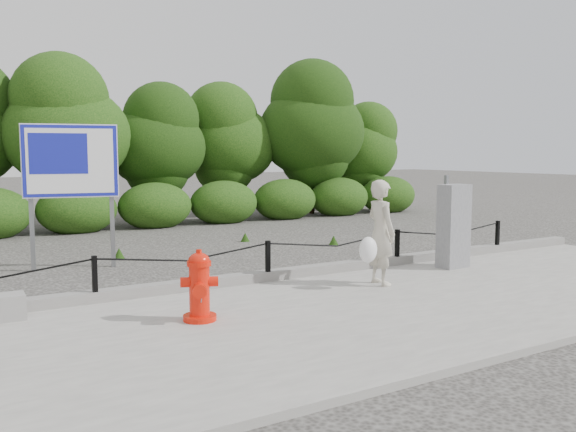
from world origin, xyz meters
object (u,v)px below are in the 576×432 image
Objects in this scene: fire_hydrant at (199,287)px; advertising_sign at (70,168)px; pedestrian at (380,233)px; utility_cabinet at (453,226)px.

advertising_sign is at bearing 118.80° from fire_hydrant.
fire_hydrant is at bearing -71.68° from advertising_sign.
advertising_sign is at bearing 46.48° from pedestrian.
pedestrian is at bearing -172.71° from utility_cabinet.
fire_hydrant is 4.91m from utility_cabinet.
fire_hydrant is at bearing 103.08° from pedestrian.
advertising_sign is (-3.40, 3.89, 0.90)m from pedestrian.
fire_hydrant is 0.54× the size of utility_cabinet.
utility_cabinet reaches higher than pedestrian.
pedestrian is at bearing -36.55° from advertising_sign.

